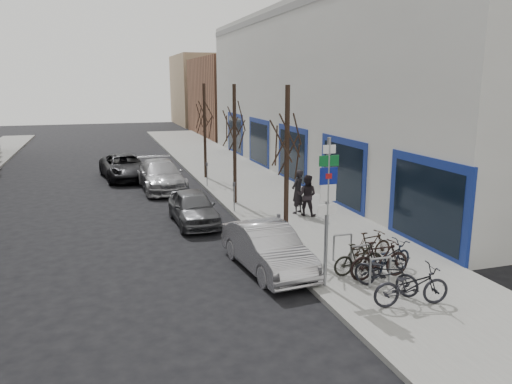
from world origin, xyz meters
TOP-DOWN VIEW (x-y plane):
  - ground at (0.00, 0.00)m, footprint 120.00×120.00m
  - sidewalk_east at (4.50, 10.00)m, footprint 5.00×70.00m
  - commercial_building at (17.00, 16.00)m, footprint 20.00×32.00m
  - brick_building_far at (13.00, 40.00)m, footprint 12.00×14.00m
  - tan_building_far at (13.50, 55.00)m, footprint 13.00×12.00m
  - highway_sign_pole at (2.40, -0.01)m, footprint 0.55×0.10m
  - bike_rack at (3.80, 0.60)m, footprint 0.66×2.26m
  - tree_near at (2.60, 3.50)m, footprint 1.80×1.80m
  - tree_mid at (2.60, 10.00)m, footprint 1.80×1.80m
  - tree_far at (2.60, 16.50)m, footprint 1.80×1.80m
  - meter_front at (2.15, 3.00)m, footprint 0.10×0.08m
  - meter_mid at (2.15, 8.50)m, footprint 0.10×0.08m
  - meter_back at (2.15, 14.00)m, footprint 0.10×0.08m
  - bike_near_left at (3.79, -0.79)m, footprint 1.45×1.86m
  - bike_near_right at (4.08, -0.02)m, footprint 1.90×0.62m
  - bike_mid_curb at (4.53, 0.21)m, footprint 1.90×1.13m
  - bike_mid_inner at (3.67, 0.44)m, footprint 1.61×0.50m
  - bike_far_curb at (3.89, -1.78)m, footprint 2.04×0.84m
  - bike_far_inner at (4.48, 1.21)m, footprint 1.74×0.83m
  - parked_car_front at (1.40, 1.92)m, footprint 1.88×4.36m
  - parked_car_mid at (0.21, 7.61)m, footprint 1.69×4.01m
  - parked_car_back at (-0.20, 14.58)m, footprint 2.32×5.33m
  - lane_car at (-1.85, 18.18)m, footprint 2.99×5.44m
  - pedestrian_near at (4.61, 7.37)m, footprint 0.81×0.76m
  - pedestrian_far at (4.83, 6.91)m, footprint 0.77×0.74m

SIDE VIEW (x-z plane):
  - ground at x=0.00m, z-range 0.00..0.00m
  - sidewalk_east at x=4.50m, z-range 0.00..0.15m
  - bike_mid_inner at x=3.67m, z-range 0.15..1.12m
  - bike_rack at x=3.80m, z-range 0.24..1.07m
  - bike_far_inner at x=4.48m, z-range 0.15..1.17m
  - parked_car_mid at x=0.21m, z-range 0.00..1.35m
  - parked_car_front at x=1.40m, z-range 0.00..1.40m
  - bike_mid_curb at x=4.53m, z-range 0.15..1.26m
  - bike_near_left at x=3.79m, z-range 0.15..1.28m
  - lane_car at x=-1.85m, z-range 0.00..1.44m
  - bike_near_right at x=4.08m, z-range 0.15..1.30m
  - bike_far_curb at x=3.89m, z-range 0.15..1.36m
  - parked_car_back at x=-0.20m, z-range 0.00..1.53m
  - meter_front at x=2.15m, z-range 0.28..1.55m
  - meter_mid at x=2.15m, z-range 0.28..1.55m
  - meter_back at x=2.15m, z-range 0.28..1.55m
  - pedestrian_far at x=4.83m, z-range 0.15..1.89m
  - pedestrian_near at x=4.61m, z-range 0.15..2.01m
  - highway_sign_pole at x=2.40m, z-range 0.36..4.56m
  - brick_building_far at x=13.00m, z-range 0.00..8.00m
  - tree_near at x=2.60m, z-range 1.35..6.85m
  - tree_mid at x=2.60m, z-range 1.35..6.85m
  - tree_far at x=2.60m, z-range 1.35..6.85m
  - tan_building_far at x=13.50m, z-range 0.00..9.00m
  - commercial_building at x=17.00m, z-range 0.00..10.00m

